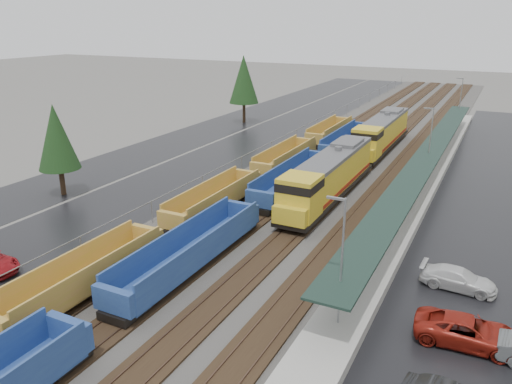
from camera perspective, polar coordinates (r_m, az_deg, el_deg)
ballast_strip at (r=67.19m, az=12.10°, el=4.58°), size 20.00×160.00×0.08m
trackbed at (r=67.16m, az=12.11°, el=4.68°), size 14.60×160.00×0.22m
west_parking_lot at (r=72.27m, az=0.51°, el=6.00°), size 10.00×160.00×0.02m
west_road at (r=77.10m, az=-6.21°, el=6.74°), size 9.00×160.00×0.02m
station_platform at (r=55.82m, az=18.85°, el=1.71°), size 3.00×80.00×8.00m
chainlink_fence at (r=68.31m, az=4.10°, el=6.55°), size 0.08×160.04×2.02m
tree_west_near at (r=51.59m, az=-21.86°, el=5.84°), size 3.96×3.96×9.00m
tree_west_far at (r=83.43m, az=-1.41°, el=12.75°), size 4.84×4.84×11.00m
locomotive_lead at (r=47.42m, az=8.24°, el=1.73°), size 3.09×20.38×4.61m
locomotive_trail at (r=67.06m, az=14.11°, el=6.52°), size 3.09×20.38×4.61m
well_string_yellow at (r=38.63m, az=-10.85°, el=-4.61°), size 2.65×92.62×2.35m
well_string_blue at (r=35.04m, az=-7.49°, el=-6.90°), size 2.79×90.28×2.47m
parked_car_east_b at (r=29.84m, az=23.05°, el=-14.46°), size 2.81×5.64×1.53m
parked_car_east_c at (r=35.09m, az=22.12°, el=-9.21°), size 2.14×4.82×1.37m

